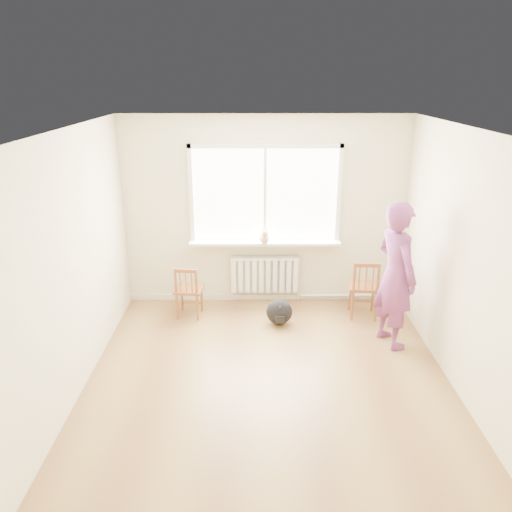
{
  "coord_description": "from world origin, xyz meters",
  "views": [
    {
      "loc": [
        -0.16,
        -4.6,
        3.18
      ],
      "look_at": [
        -0.13,
        1.2,
        1.07
      ],
      "focal_mm": 35.0,
      "sensor_mm": 36.0,
      "label": 1
    }
  ],
  "objects_px": {
    "chair_left": "(188,292)",
    "backpack": "(279,312)",
    "person": "(396,276)",
    "chair_right": "(364,289)",
    "cat": "(264,236)"
  },
  "relations": [
    {
      "from": "person",
      "to": "chair_left",
      "type": "bearing_deg",
      "value": 54.36
    },
    {
      "from": "cat",
      "to": "backpack",
      "type": "relative_size",
      "value": 1.06
    },
    {
      "from": "chair_left",
      "to": "cat",
      "type": "height_order",
      "value": "cat"
    },
    {
      "from": "chair_right",
      "to": "backpack",
      "type": "height_order",
      "value": "chair_right"
    },
    {
      "from": "chair_right",
      "to": "person",
      "type": "bearing_deg",
      "value": 110.92
    },
    {
      "from": "cat",
      "to": "backpack",
      "type": "height_order",
      "value": "cat"
    },
    {
      "from": "person",
      "to": "backpack",
      "type": "bearing_deg",
      "value": 49.63
    },
    {
      "from": "chair_left",
      "to": "person",
      "type": "relative_size",
      "value": 0.41
    },
    {
      "from": "person",
      "to": "backpack",
      "type": "height_order",
      "value": "person"
    },
    {
      "from": "cat",
      "to": "person",
      "type": "bearing_deg",
      "value": -38.9
    },
    {
      "from": "chair_left",
      "to": "backpack",
      "type": "distance_m",
      "value": 1.28
    },
    {
      "from": "chair_right",
      "to": "backpack",
      "type": "distance_m",
      "value": 1.21
    },
    {
      "from": "backpack",
      "to": "cat",
      "type": "bearing_deg",
      "value": 107.75
    },
    {
      "from": "backpack",
      "to": "chair_right",
      "type": "bearing_deg",
      "value": 9.72
    },
    {
      "from": "chair_right",
      "to": "cat",
      "type": "bearing_deg",
      "value": -11.39
    }
  ]
}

